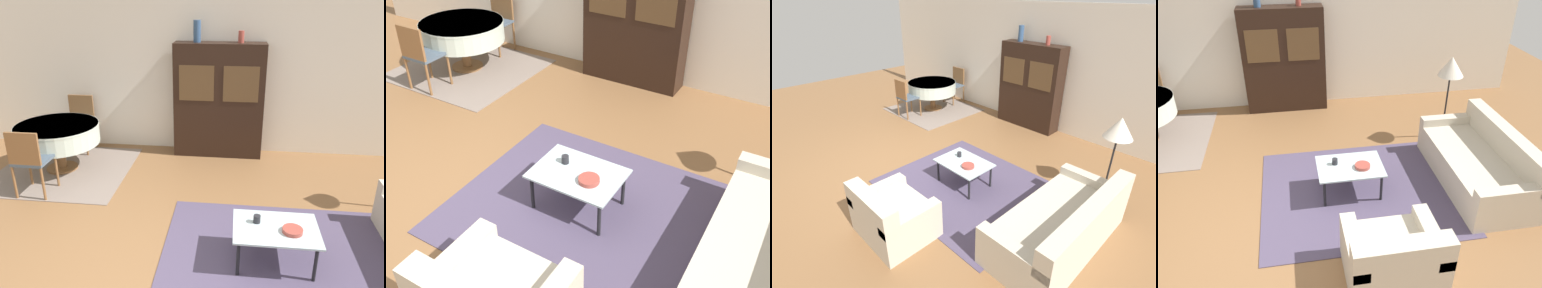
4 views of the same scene
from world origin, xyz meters
TOP-DOWN VIEW (x-y plane):
  - ground_plane at (0.00, 0.00)m, footprint 14.00×14.00m
  - area_rug at (1.27, 0.55)m, footprint 2.59×2.21m
  - dining_rug at (-1.95, 2.42)m, footprint 2.02×1.94m
  - coffee_table at (1.15, 0.57)m, footprint 0.85×0.61m
  - display_cabinet at (0.41, 3.38)m, footprint 1.47×0.40m
  - dining_table at (-2.01, 2.45)m, footprint 1.26×1.26m
  - dining_chair_near at (-2.01, 1.60)m, footprint 0.44×0.44m
  - dining_chair_far at (-2.01, 3.30)m, footprint 0.44×0.44m
  - cup at (0.96, 0.65)m, footprint 0.07×0.07m
  - bowl at (1.30, 0.51)m, footprint 0.20×0.20m

SIDE VIEW (x-z plane):
  - ground_plane at x=0.00m, z-range 0.00..0.00m
  - area_rug at x=1.27m, z-range 0.00..0.01m
  - dining_rug at x=-1.95m, z-range 0.00..0.01m
  - coffee_table at x=1.15m, z-range 0.17..0.58m
  - bowl at x=1.30m, z-range 0.42..0.46m
  - cup at x=0.96m, z-range 0.42..0.50m
  - dining_chair_near at x=-2.01m, z-range 0.09..1.04m
  - dining_chair_far at x=-2.01m, z-range 0.09..1.04m
  - dining_table at x=-2.01m, z-range 0.23..0.96m
  - display_cabinet at x=0.41m, z-range 0.00..1.89m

